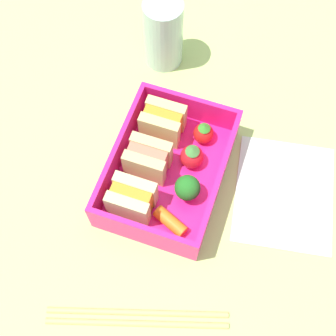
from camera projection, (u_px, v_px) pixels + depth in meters
ground_plane at (168, 181)px, 58.49cm from camera, size 120.00×120.00×2.00cm
bento_tray at (168, 175)px, 57.04cm from camera, size 17.73×12.87×1.20cm
bento_rim at (168, 166)px, 54.61cm from camera, size 17.73×12.87×4.18cm
sandwich_left at (132, 199)px, 52.70cm from camera, size 3.79×4.98×4.43cm
sandwich_center_left at (148, 159)px, 54.84cm from camera, size 3.79×4.98×4.43cm
sandwich_center at (163, 122)px, 56.98cm from camera, size 3.79×4.98×4.43cm
carrot_stick_far_left at (170, 222)px, 53.09cm from camera, size 3.01×4.33×1.53cm
broccoli_floret at (187, 188)px, 53.30cm from camera, size 2.99×2.99×3.79cm
strawberry_far_left at (192, 156)px, 55.75cm from camera, size 2.84×2.84×3.44cm
strawberry_left at (204, 133)px, 57.29cm from camera, size 2.53×2.53×3.13cm
chopstick_pair at (137, 317)px, 50.17cm from camera, size 7.64×19.34×0.70cm
drinking_glass at (163, 33)px, 60.90cm from camera, size 5.15×5.15×9.96cm
folded_napkin at (284, 193)px, 56.48cm from camera, size 15.79×13.80×0.40cm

